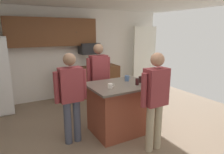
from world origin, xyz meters
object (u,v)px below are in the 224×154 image
Objects in this scene: mug_blue_stoneware at (110,86)px; glass_dark_ale at (140,79)px; mug_ceramic_white at (127,78)px; person_guest_right at (99,76)px; person_guest_left at (156,96)px; microwave_over_range at (89,48)px; person_guest_by_door at (71,93)px; glass_pilsner at (137,82)px; kitchen_island at (119,108)px.

glass_dark_ale reaches higher than mug_blue_stoneware.
glass_dark_ale is 0.97× the size of mug_ceramic_white.
person_guest_right reaches higher than glass_dark_ale.
person_guest_left is (0.23, -1.64, -0.03)m from person_guest_right.
person_guest_by_door is at bearing -119.62° from microwave_over_range.
mug_ceramic_white is (0.55, 0.31, 0.01)m from mug_blue_stoneware.
person_guest_by_door reaches higher than mug_blue_stoneware.
person_guest_by_door is 13.10× the size of mug_blue_stoneware.
person_guest_by_door is (-1.31, -2.30, -0.53)m from microwave_over_range.
person_guest_right is (-0.42, -1.53, -0.47)m from microwave_over_range.
glass_pilsner reaches higher than mug_ceramic_white.
mug_ceramic_white is at bearing -92.83° from microwave_over_range.
person_guest_by_door is at bearing -52.60° from person_guest_right.
person_guest_by_door is 0.98× the size of person_guest_left.
microwave_over_range is at bearing 161.36° from person_guest_right.
person_guest_right is at bearing -105.25° from microwave_over_range.
microwave_over_range reaches higher than glass_dark_ale.
glass_pilsner is 0.35m from mug_ceramic_white.
person_guest_by_door is 12.73× the size of glass_dark_ale.
kitchen_island is 9.61× the size of mug_blue_stoneware.
person_guest_right reaches higher than person_guest_by_door.
glass_pilsner is (0.55, -0.04, 0.02)m from mug_blue_stoneware.
glass_dark_ale is at bearing -30.60° from person_guest_left.
glass_pilsner reaches higher than glass_dark_ale.
mug_ceramic_white is (0.31, -0.68, 0.05)m from person_guest_right.
person_guest_by_door reaches higher than microwave_over_range.
kitchen_island is 0.95m from person_guest_left.
kitchen_island is 9.10× the size of glass_pilsner.
mug_ceramic_white is (0.08, 0.96, 0.08)m from person_guest_left.
person_guest_right reaches higher than person_guest_left.
person_guest_left reaches higher than kitchen_island.
person_guest_by_door is 12.36× the size of mug_ceramic_white.
mug_blue_stoneware is 0.97× the size of glass_dark_ale.
person_guest_left is 0.62m from glass_pilsner.
microwave_over_range reaches higher than mug_blue_stoneware.
glass_pilsner is 1.00× the size of mug_ceramic_white.
kitchen_island is 9.33× the size of glass_dark_ale.
person_guest_left is at bearing -108.27° from glass_dark_ale.
kitchen_island is at bearing 29.31° from mug_blue_stoneware.
mug_ceramic_white is at bearing -17.19° from person_guest_left.
person_guest_left is 12.61× the size of mug_ceramic_white.
glass_pilsner reaches higher than kitchen_island.
kitchen_island is at bearing 167.60° from glass_dark_ale.
mug_blue_stoneware is 0.95× the size of glass_pilsner.
person_guest_by_door reaches higher than mug_ceramic_white.
microwave_over_range is at bearing 75.32° from mug_blue_stoneware.
kitchen_island is 0.73× the size of person_guest_by_door.
person_guest_right is (-0.05, 0.83, 0.49)m from kitchen_island.
mug_blue_stoneware is (-0.29, -0.16, 0.52)m from kitchen_island.
kitchen_island is 1.03m from person_guest_by_door.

